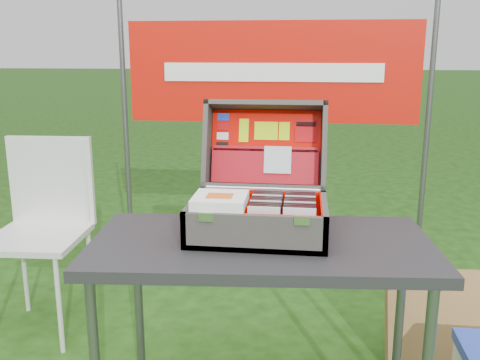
# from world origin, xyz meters

# --- Properties ---
(table) EXTENTS (1.26, 0.70, 0.76)m
(table) POSITION_xyz_m (0.05, -0.10, 0.38)
(table) COLOR black
(table) RESTS_ON ground
(table_top) EXTENTS (1.26, 0.70, 0.04)m
(table_top) POSITION_xyz_m (0.05, -0.10, 0.74)
(table_top) COLOR black
(table_top) RESTS_ON ground
(table_leg_bl) EXTENTS (0.04, 0.04, 0.72)m
(table_leg_bl) POSITION_xyz_m (-0.50, 0.15, 0.36)
(table_leg_bl) COLOR #59595B
(table_leg_bl) RESTS_ON ground
(table_leg_br) EXTENTS (0.04, 0.04, 0.72)m
(table_leg_br) POSITION_xyz_m (0.59, 0.15, 0.36)
(table_leg_br) COLOR #59595B
(table_leg_br) RESTS_ON ground
(suitcase) EXTENTS (0.49, 0.51, 0.45)m
(suitcase) POSITION_xyz_m (0.03, 0.01, 0.98)
(suitcase) COLOR #54514B
(suitcase) RESTS_ON table
(suitcase_base_bottom) EXTENTS (0.49, 0.35, 0.02)m
(suitcase_base_bottom) POSITION_xyz_m (0.03, -0.05, 0.77)
(suitcase_base_bottom) COLOR #54514B
(suitcase_base_bottom) RESTS_ON table_top
(suitcase_base_wall_front) EXTENTS (0.49, 0.02, 0.13)m
(suitcase_base_wall_front) POSITION_xyz_m (0.03, -0.22, 0.82)
(suitcase_base_wall_front) COLOR #54514B
(suitcase_base_wall_front) RESTS_ON table_top
(suitcase_base_wall_back) EXTENTS (0.49, 0.02, 0.13)m
(suitcase_base_wall_back) POSITION_xyz_m (0.03, 0.11, 0.82)
(suitcase_base_wall_back) COLOR #54514B
(suitcase_base_wall_back) RESTS_ON table_top
(suitcase_base_wall_left) EXTENTS (0.02, 0.35, 0.13)m
(suitcase_base_wall_left) POSITION_xyz_m (-0.21, -0.05, 0.82)
(suitcase_base_wall_left) COLOR #54514B
(suitcase_base_wall_left) RESTS_ON table_top
(suitcase_base_wall_right) EXTENTS (0.02, 0.35, 0.13)m
(suitcase_base_wall_right) POSITION_xyz_m (0.27, -0.05, 0.82)
(suitcase_base_wall_right) COLOR #54514B
(suitcase_base_wall_right) RESTS_ON table_top
(suitcase_liner_floor) EXTENTS (0.45, 0.31, 0.01)m
(suitcase_liner_floor) POSITION_xyz_m (0.03, -0.05, 0.78)
(suitcase_liner_floor) COLOR red
(suitcase_liner_floor) RESTS_ON suitcase_base_bottom
(suitcase_latch_left) EXTENTS (0.05, 0.01, 0.03)m
(suitcase_latch_left) POSITION_xyz_m (-0.13, -0.23, 0.88)
(suitcase_latch_left) COLOR silver
(suitcase_latch_left) RESTS_ON suitcase_base_wall_front
(suitcase_latch_right) EXTENTS (0.05, 0.01, 0.03)m
(suitcase_latch_right) POSITION_xyz_m (0.19, -0.23, 0.88)
(suitcase_latch_right) COLOR silver
(suitcase_latch_right) RESTS_ON suitcase_base_wall_front
(suitcase_hinge) EXTENTS (0.44, 0.02, 0.02)m
(suitcase_hinge) POSITION_xyz_m (0.03, 0.12, 0.89)
(suitcase_hinge) COLOR silver
(suitcase_hinge) RESTS_ON suitcase_base_wall_back
(suitcase_lid_back) EXTENTS (0.49, 0.12, 0.34)m
(suitcase_lid_back) POSITION_xyz_m (0.03, 0.29, 1.02)
(suitcase_lid_back) COLOR #54514B
(suitcase_lid_back) RESTS_ON suitcase_base_wall_back
(suitcase_lid_rim_far) EXTENTS (0.49, 0.13, 0.06)m
(suitcase_lid_rim_far) POSITION_xyz_m (0.03, 0.28, 1.20)
(suitcase_lid_rim_far) COLOR #54514B
(suitcase_lid_rim_far) RESTS_ON suitcase_lid_back
(suitcase_lid_rim_near) EXTENTS (0.49, 0.13, 0.06)m
(suitcase_lid_rim_near) POSITION_xyz_m (0.03, 0.19, 0.88)
(suitcase_lid_rim_near) COLOR #54514B
(suitcase_lid_rim_near) RESTS_ON suitcase_lid_back
(suitcase_lid_rim_left) EXTENTS (0.02, 0.23, 0.38)m
(suitcase_lid_rim_left) POSITION_xyz_m (-0.21, 0.24, 1.04)
(suitcase_lid_rim_left) COLOR #54514B
(suitcase_lid_rim_left) RESTS_ON suitcase_lid_back
(suitcase_lid_rim_right) EXTENTS (0.02, 0.23, 0.38)m
(suitcase_lid_rim_right) POSITION_xyz_m (0.27, 0.24, 1.04)
(suitcase_lid_rim_right) COLOR #54514B
(suitcase_lid_rim_right) RESTS_ON suitcase_lid_back
(suitcase_lid_liner) EXTENTS (0.45, 0.09, 0.30)m
(suitcase_lid_liner) POSITION_xyz_m (0.03, 0.28, 1.03)
(suitcase_lid_liner) COLOR red
(suitcase_lid_liner) RESTS_ON suitcase_lid_back
(suitcase_liner_wall_front) EXTENTS (0.45, 0.01, 0.11)m
(suitcase_liner_wall_front) POSITION_xyz_m (0.03, -0.21, 0.83)
(suitcase_liner_wall_front) COLOR red
(suitcase_liner_wall_front) RESTS_ON suitcase_base_bottom
(suitcase_liner_wall_back) EXTENTS (0.45, 0.01, 0.11)m
(suitcase_liner_wall_back) POSITION_xyz_m (0.03, 0.10, 0.83)
(suitcase_liner_wall_back) COLOR red
(suitcase_liner_wall_back) RESTS_ON suitcase_base_bottom
(suitcase_liner_wall_left) EXTENTS (0.01, 0.31, 0.11)m
(suitcase_liner_wall_left) POSITION_xyz_m (-0.19, -0.05, 0.83)
(suitcase_liner_wall_left) COLOR red
(suitcase_liner_wall_left) RESTS_ON suitcase_base_bottom
(suitcase_liner_wall_right) EXTENTS (0.01, 0.31, 0.11)m
(suitcase_liner_wall_right) POSITION_xyz_m (0.25, -0.05, 0.83)
(suitcase_liner_wall_right) COLOR red
(suitcase_liner_wall_right) RESTS_ON suitcase_base_bottom
(suitcase_lid_pocket) EXTENTS (0.43, 0.07, 0.14)m
(suitcase_lid_pocket) POSITION_xyz_m (0.03, 0.24, 0.96)
(suitcase_lid_pocket) COLOR maroon
(suitcase_lid_pocket) RESTS_ON suitcase_lid_liner
(suitcase_pocket_edge) EXTENTS (0.42, 0.02, 0.02)m
(suitcase_pocket_edge) POSITION_xyz_m (0.03, 0.25, 1.02)
(suitcase_pocket_edge) COLOR maroon
(suitcase_pocket_edge) RESTS_ON suitcase_lid_pocket
(suitcase_pocket_cd) EXTENTS (0.11, 0.04, 0.11)m
(suitcase_pocket_cd) POSITION_xyz_m (0.08, 0.23, 0.99)
(suitcase_pocket_cd) COLOR silver
(suitcase_pocket_cd) RESTS_ON suitcase_lid_pocket
(lid_sticker_cc_a) EXTENTS (0.05, 0.01, 0.03)m
(lid_sticker_cc_a) POSITION_xyz_m (-0.15, 0.31, 1.15)
(lid_sticker_cc_a) COLOR #1933B2
(lid_sticker_cc_a) RESTS_ON suitcase_lid_liner
(lid_sticker_cc_b) EXTENTS (0.05, 0.01, 0.03)m
(lid_sticker_cc_b) POSITION_xyz_m (-0.15, 0.30, 1.11)
(lid_sticker_cc_b) COLOR #BB0509
(lid_sticker_cc_b) RESTS_ON suitcase_lid_liner
(lid_sticker_cc_c) EXTENTS (0.05, 0.01, 0.03)m
(lid_sticker_cc_c) POSITION_xyz_m (-0.15, 0.29, 1.07)
(lid_sticker_cc_c) COLOR white
(lid_sticker_cc_c) RESTS_ON suitcase_lid_liner
(lid_sticker_cc_d) EXTENTS (0.05, 0.01, 0.03)m
(lid_sticker_cc_d) POSITION_xyz_m (-0.15, 0.27, 1.03)
(lid_sticker_cc_d) COLOR black
(lid_sticker_cc_d) RESTS_ON suitcase_lid_liner
(lid_card_neon_tall) EXTENTS (0.04, 0.03, 0.09)m
(lid_card_neon_tall) POSITION_xyz_m (-0.06, 0.29, 1.09)
(lid_card_neon_tall) COLOR #B8E706
(lid_card_neon_tall) RESTS_ON suitcase_lid_liner
(lid_card_neon_main) EXTENTS (0.10, 0.02, 0.07)m
(lid_card_neon_main) POSITION_xyz_m (0.03, 0.29, 1.09)
(lid_card_neon_main) COLOR #B8E706
(lid_card_neon_main) RESTS_ON suitcase_lid_liner
(lid_card_neon_small) EXTENTS (0.04, 0.02, 0.07)m
(lid_card_neon_small) POSITION_xyz_m (0.11, 0.29, 1.09)
(lid_card_neon_small) COLOR #B8E706
(lid_card_neon_small) RESTS_ON suitcase_lid_liner
(lid_sticker_band) EXTENTS (0.09, 0.03, 0.09)m
(lid_sticker_band) POSITION_xyz_m (0.19, 0.29, 1.09)
(lid_sticker_band) COLOR #BB0509
(lid_sticker_band) RESTS_ON suitcase_lid_liner
(lid_sticker_band_bar) EXTENTS (0.08, 0.01, 0.02)m
(lid_sticker_band_bar) POSITION_xyz_m (0.19, 0.30, 1.12)
(lid_sticker_band_bar) COLOR black
(lid_sticker_band_bar) RESTS_ON suitcase_lid_liner
(cd_left_0) EXTENTS (0.11, 0.01, 0.13)m
(cd_left_0) POSITION_xyz_m (0.06, -0.18, 0.85)
(cd_left_0) COLOR silver
(cd_left_0) RESTS_ON suitcase_liner_floor
(cd_left_1) EXTENTS (0.11, 0.01, 0.13)m
(cd_left_1) POSITION_xyz_m (0.06, -0.16, 0.85)
(cd_left_1) COLOR black
(cd_left_1) RESTS_ON suitcase_liner_floor
(cd_left_2) EXTENTS (0.11, 0.01, 0.13)m
(cd_left_2) POSITION_xyz_m (0.06, -0.14, 0.85)
(cd_left_2) COLOR black
(cd_left_2) RESTS_ON suitcase_liner_floor
(cd_left_3) EXTENTS (0.11, 0.01, 0.13)m
(cd_left_3) POSITION_xyz_m (0.06, -0.13, 0.85)
(cd_left_3) COLOR black
(cd_left_3) RESTS_ON suitcase_liner_floor
(cd_left_4) EXTENTS (0.11, 0.01, 0.13)m
(cd_left_4) POSITION_xyz_m (0.06, -0.11, 0.85)
(cd_left_4) COLOR silver
(cd_left_4) RESTS_ON suitcase_liner_floor
(cd_left_5) EXTENTS (0.11, 0.01, 0.13)m
(cd_left_5) POSITION_xyz_m (0.06, -0.09, 0.85)
(cd_left_5) COLOR black
(cd_left_5) RESTS_ON suitcase_liner_floor
(cd_left_6) EXTENTS (0.11, 0.01, 0.13)m
(cd_left_6) POSITION_xyz_m (0.06, -0.07, 0.85)
(cd_left_6) COLOR black
(cd_left_6) RESTS_ON suitcase_liner_floor
(cd_left_7) EXTENTS (0.11, 0.01, 0.13)m
(cd_left_7) POSITION_xyz_m (0.06, -0.05, 0.85)
(cd_left_7) COLOR black
(cd_left_7) RESTS_ON suitcase_liner_floor
(cd_left_8) EXTENTS (0.11, 0.01, 0.13)m
(cd_left_8) POSITION_xyz_m (0.06, -0.03, 0.85)
(cd_left_8) COLOR silver
(cd_left_8) RESTS_ON suitcase_liner_floor
(cd_left_9) EXTENTS (0.11, 0.01, 0.13)m
(cd_left_9) POSITION_xyz_m (0.06, -0.01, 0.85)
(cd_left_9) COLOR black
(cd_left_9) RESTS_ON suitcase_liner_floor
(cd_left_10) EXTENTS (0.11, 0.01, 0.13)m
(cd_left_10) POSITION_xyz_m (0.06, 0.01, 0.85)
(cd_left_10) COLOR black
(cd_left_10) RESTS_ON suitcase_liner_floor
(cd_left_11) EXTENTS (0.11, 0.01, 0.13)m
(cd_left_11) POSITION_xyz_m (0.06, 0.03, 0.85)
(cd_left_11) COLOR black
(cd_left_11) RESTS_ON suitcase_liner_floor
(cd_right_0) EXTENTS (0.11, 0.01, 0.13)m
(cd_right_0) POSITION_xyz_m (0.18, -0.18, 0.85)
(cd_right_0) COLOR silver
(cd_right_0) RESTS_ON suitcase_liner_floor
(cd_right_1) EXTENTS (0.11, 0.01, 0.13)m
(cd_right_1) POSITION_xyz_m (0.18, -0.16, 0.85)
(cd_right_1) COLOR black
(cd_right_1) RESTS_ON suitcase_liner_floor
(cd_right_2) EXTENTS (0.11, 0.01, 0.13)m
(cd_right_2) POSITION_xyz_m (0.18, -0.14, 0.85)
(cd_right_2) COLOR black
(cd_right_2) RESTS_ON suitcase_liner_floor
(cd_right_3) EXTENTS (0.11, 0.01, 0.13)m
(cd_right_3) POSITION_xyz_m (0.18, -0.13, 0.85)
(cd_right_3) COLOR black
(cd_right_3) RESTS_ON suitcase_liner_floor
(cd_right_4) EXTENTS (0.11, 0.01, 0.13)m
(cd_right_4) POSITION_xyz_m (0.18, -0.11, 0.85)
(cd_right_4) COLOR silver
(cd_right_4) RESTS_ON suitcase_liner_floor
(cd_right_5) EXTENTS (0.11, 0.01, 0.13)m
(cd_right_5) POSITION_xyz_m (0.18, -0.09, 0.85)
(cd_right_5) COLOR black
(cd_right_5) RESTS_ON suitcase_liner_floor
(cd_right_6) EXTENTS (0.11, 0.01, 0.13)m
(cd_right_6) POSITION_xyz_m (0.18, -0.07, 0.85)
(cd_right_6) COLOR black
(cd_right_6) RESTS_ON suitcase_liner_floor
(cd_right_7) EXTENTS (0.11, 0.01, 0.13)m
(cd_right_7) POSITION_xyz_m (0.18, -0.05, 0.85)
(cd_right_7) COLOR black
(cd_right_7) RESTS_ON suitcase_liner_floor
(cd_right_8) EXTENTS (0.11, 0.01, 0.13)m
(cd_right_8) POSITION_xyz_m (0.18, -0.03, 0.85)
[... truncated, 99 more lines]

